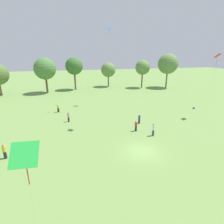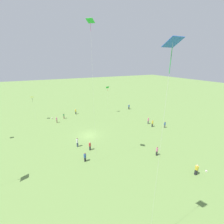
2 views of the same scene
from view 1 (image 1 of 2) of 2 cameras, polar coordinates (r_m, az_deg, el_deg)
The scene contains 17 objects.
ground_plane at distance 22.82m, azimuth 9.83°, elevation -12.49°, with size 240.00×240.00×0.00m, color #6B8E47.
tree_1 at distance 57.94m, azimuth -21.07°, elevation 13.01°, with size 6.48×6.48×10.63m.
tree_2 at distance 60.86m, azimuth -12.26°, elevation 14.40°, with size 5.70×5.70×10.69m.
tree_3 at distance 65.61m, azimuth -1.22°, elevation 13.61°, with size 5.29×5.29×8.79m.
tree_4 at distance 64.15m, azimuth 9.97°, elevation 14.12°, with size 5.11×5.11×9.70m.
tree_5 at distance 66.54m, azimuth 17.82°, elevation 14.71°, with size 6.97×6.97×11.81m.
person_0 at distance 26.68m, azimuth 13.35°, elevation -5.68°, with size 0.53×0.53×1.89m.
person_1 at distance 24.14m, azimuth -31.71°, elevation -10.87°, with size 0.41×0.41×1.85m.
person_4 at distance 30.93m, azimuth 8.88°, elevation -2.28°, with size 0.48×0.48×1.63m.
person_5 at distance 27.79m, azimuth 7.83°, elevation -4.54°, with size 0.52×0.52×1.72m.
person_7 at distance 32.20m, azimuth -14.03°, elevation -1.66°, with size 0.42×0.42×1.73m.
person_10 at distance 38.20m, azimuth -17.17°, elevation 1.19°, with size 0.64×0.64×1.72m.
kite_2 at distance 42.24m, azimuth -0.96°, elevation 24.44°, with size 0.92×0.80×17.24m.
kite_4 at distance 37.54m, azimuth 31.17°, elevation 15.01°, with size 1.39×1.26×11.72m.
kite_5 at distance 6.88m, azimuth -26.44°, elevation -14.17°, with size 0.99×0.78×8.71m.
picnic_bag_0 at distance 42.91m, azimuth 25.14°, elevation 1.18°, with size 0.38×0.22×0.37m.
picnic_bag_1 at distance 38.88m, azimuth -19.92°, elevation 0.07°, with size 0.34×0.35×0.24m.
Camera 1 is at (-8.60, -17.66, 11.61)m, focal length 28.00 mm.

